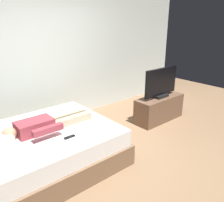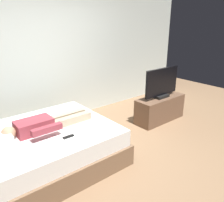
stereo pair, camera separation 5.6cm
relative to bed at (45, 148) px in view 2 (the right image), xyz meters
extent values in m
plane|color=#8C6B4C|center=(0.78, -0.50, -0.26)|extent=(10.00, 10.00, 0.00)
cube|color=silver|center=(1.18, 1.38, 1.14)|extent=(6.40, 0.10, 2.80)
cube|color=brown|center=(0.00, 0.00, -0.11)|extent=(1.96, 1.60, 0.30)
cube|color=white|center=(0.00, 0.00, 0.16)|extent=(1.88, 1.52, 0.24)
cube|color=#993842|center=(-0.10, 0.03, 0.37)|extent=(0.48, 0.28, 0.18)
sphere|color=tan|center=(-0.43, 0.03, 0.37)|extent=(0.18, 0.18, 0.18)
cube|color=tan|center=(0.44, -0.05, 0.33)|extent=(0.60, 0.11, 0.11)
cube|color=tan|center=(0.44, 0.11, 0.33)|extent=(0.60, 0.11, 0.11)
cube|color=#993842|center=(-0.04, -0.25, 0.41)|extent=(0.40, 0.08, 0.08)
cube|color=black|center=(0.18, -0.39, 0.29)|extent=(0.15, 0.04, 0.02)
cube|color=brown|center=(2.47, -0.04, -0.01)|extent=(1.10, 0.40, 0.50)
cube|color=black|center=(2.47, -0.04, 0.26)|extent=(0.32, 0.20, 0.05)
cube|color=black|center=(2.47, -0.04, 0.56)|extent=(0.88, 0.05, 0.54)
camera|label=1|loc=(-1.11, -2.77, 1.73)|focal=37.01mm
camera|label=2|loc=(-1.07, -2.80, 1.73)|focal=37.01mm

